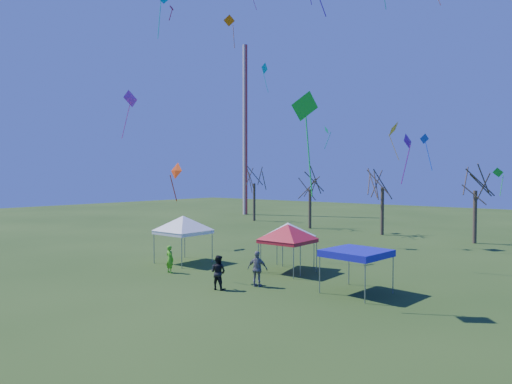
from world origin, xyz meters
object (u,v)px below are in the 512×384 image
tree_2 (383,170)px  person_green (170,259)px  tree_1 (310,175)px  tree_3 (476,172)px  tent_white_mid (288,226)px  tent_blue (356,253)px  tent_white_west (183,219)px  radio_mast (245,130)px  tent_red (288,228)px  tree_0 (254,170)px  person_grey (257,269)px  person_dark (218,272)px

tree_2 → person_green: (-2.54, -24.37, -5.48)m
tree_1 → tree_3: size_ratio=0.95×
tent_white_mid → tent_blue: size_ratio=1.23×
tree_1 → tent_white_west: tree_1 is taller
tree_2 → radio_mast: bearing=159.4°
tree_2 → tent_blue: size_ratio=2.75×
tree_3 → tent_red: tree_3 is taller
tree_0 → tent_white_mid: size_ratio=2.30×
tree_3 → tree_2: bearing=177.7°
tree_2 → person_grey: 24.61m
tree_0 → tree_3: 27.09m
radio_mast → tree_1: (17.23, -9.35, -6.71)m
tent_red → person_green: bearing=-140.2°
tree_2 → tent_white_mid: size_ratio=2.23×
tree_2 → tent_white_west: 22.42m
tent_red → person_green: 7.20m
tree_3 → person_green: size_ratio=4.90×
tent_red → person_grey: bearing=-78.4°
tree_2 → person_dark: bearing=-84.6°
tent_white_mid → tent_red: (0.41, -0.60, -0.02)m
tent_blue → person_dark: (-5.76, -3.67, -1.09)m
person_green → person_grey: size_ratio=0.88×
tent_red → person_dark: size_ratio=2.16×
tree_0 → tree_2: (18.48, -3.01, -0.20)m
tent_white_west → person_grey: size_ratio=2.20×
tree_2 → person_green: 25.11m
tent_blue → tent_white_mid: bearing=157.0°
tree_1 → tent_white_mid: tree_1 is taller
tree_1 → tent_white_west: size_ratio=1.86×
tent_white_mid → person_green: (-4.94, -5.06, -1.88)m
person_green → tent_white_west: bearing=-51.8°
tent_white_mid → tent_white_west: bearing=-160.0°
tent_white_mid → tent_red: size_ratio=0.98×
tent_red → tree_1: bearing=119.0°
person_green → tree_0: bearing=-55.3°
tent_white_west → tent_red: bearing=14.5°
tent_red → person_green: size_ratio=2.32×
tree_0 → tree_3: tree_0 is taller
tree_0 → person_dark: 35.73m
radio_mast → tree_2: radio_mast is taller
person_green → person_dark: person_dark is taller
tent_blue → tree_0: bearing=137.1°
tent_red → person_dark: (-0.40, -5.52, -1.80)m
tree_0 → tree_1: bearing=-15.2°
tree_3 → person_dark: (-5.99, -25.10, -5.21)m
tree_0 → tree_1: tree_0 is taller
tree_1 → person_dark: (10.81, -25.70, -4.93)m
tent_white_west → tent_blue: tent_white_west is taller
radio_mast → tent_white_mid: (28.03, -28.93, -9.81)m
tree_3 → tent_white_mid: bearing=-107.5°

